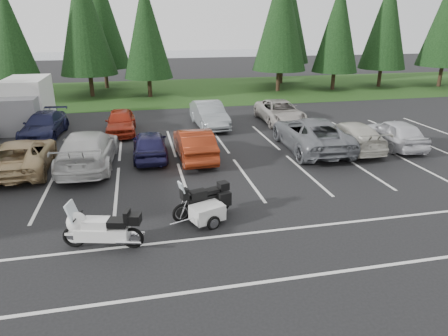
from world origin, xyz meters
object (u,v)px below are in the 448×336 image
car_near_4 (150,144)px  car_far_4 (280,112)px  cargo_trailer (207,215)px  car_near_3 (88,149)px  adventure_motorcycle (202,197)px  car_near_5 (194,144)px  car_near_6 (311,134)px  touring_motorcycle (102,225)px  car_far_3 (209,115)px  car_near_2 (22,155)px  car_near_7 (350,135)px  car_far_1 (44,125)px  car_far_2 (121,122)px  car_near_8 (395,133)px  box_truck (25,104)px

car_near_4 → car_far_4: bearing=-146.6°
car_far_4 → cargo_trailer: bearing=-118.1°
car_near_3 → adventure_motorcycle: size_ratio=2.39×
car_near_5 → cargo_trailer: size_ratio=3.00×
car_near_6 → adventure_motorcycle: car_near_6 is taller
car_near_6 → touring_motorcycle: (-9.88, -7.69, -0.10)m
car_far_3 → cargo_trailer: size_ratio=3.14×
car_near_2 → touring_motorcycle: 8.41m
car_near_7 → car_far_3: car_far_3 is taller
car_far_1 → car_far_4: size_ratio=0.93×
car_near_3 → car_near_6: (10.97, 0.27, 0.01)m
car_near_4 → car_near_5: bearing=166.8°
car_near_2 → car_far_3: car_far_3 is taller
car_near_3 → car_near_5: size_ratio=1.28×
car_far_2 → cargo_trailer: car_far_2 is taller
car_near_6 → adventure_motorcycle: 9.26m
car_near_5 → car_far_3: size_ratio=0.95×
car_near_6 → car_near_8: bearing=176.8°
car_near_7 → car_near_8: bearing=175.7°
cargo_trailer → adventure_motorcycle: size_ratio=0.62×
car_far_1 → car_far_2: (4.28, -0.15, 0.02)m
car_near_8 → car_far_4: bearing=-52.6°
car_near_5 → car_far_2: (-3.58, 5.49, -0.03)m
touring_motorcycle → adventure_motorcycle: touring_motorcycle is taller
car_near_8 → car_far_4: (-4.12, 6.33, -0.03)m
car_near_8 → adventure_motorcycle: size_ratio=1.80×
car_far_1 → car_far_3: car_far_3 is taller
car_far_1 → box_truck: bearing=124.7°
car_near_6 → car_far_1: (-13.95, 5.47, -0.15)m
car_near_8 → car_far_2: bearing=-17.8°
car_near_3 → car_near_4: (2.80, 0.62, -0.14)m
box_truck → car_near_7: box_truck is taller
car_near_7 → car_far_4: 6.37m
box_truck → car_near_2: (1.70, -8.43, -0.74)m
car_far_2 → adventure_motorcycle: (2.94, -11.69, 0.03)m
box_truck → cargo_trailer: bearing=-59.7°
box_truck → car_near_3: size_ratio=0.98×
car_near_4 → car_near_8: 12.76m
car_near_5 → car_near_6: car_near_6 is taller
box_truck → car_near_3: bearing=-62.1°
car_far_1 → adventure_motorcycle: (7.22, -11.84, 0.05)m
cargo_trailer → adventure_motorcycle: bearing=77.7°
car_far_2 → adventure_motorcycle: size_ratio=1.72×
car_near_3 → car_near_7: bearing=-177.2°
car_near_7 → car_far_2: (-11.69, 5.63, -0.00)m
box_truck → car_near_8: bearing=-23.4°
car_near_4 → car_far_3: car_far_3 is taller
car_near_4 → car_near_7: size_ratio=0.83×
car_far_3 → adventure_motorcycle: (-2.44, -12.13, -0.04)m
car_near_5 → adventure_motorcycle: 6.23m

